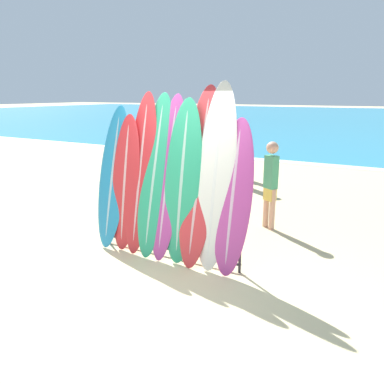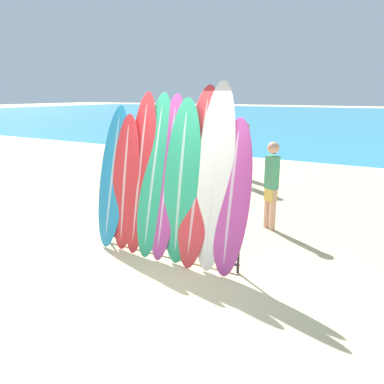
{
  "view_description": "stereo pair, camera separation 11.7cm",
  "coord_description": "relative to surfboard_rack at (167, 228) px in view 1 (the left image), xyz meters",
  "views": [
    {
      "loc": [
        2.73,
        -3.84,
        2.46
      ],
      "look_at": [
        -0.2,
        1.54,
        0.85
      ],
      "focal_mm": 35.0,
      "sensor_mm": 36.0,
      "label": 1
    },
    {
      "loc": [
        2.83,
        -3.79,
        2.46
      ],
      "look_at": [
        -0.2,
        1.54,
        0.85
      ],
      "focal_mm": 35.0,
      "sensor_mm": 36.0,
      "label": 2
    }
  ],
  "objects": [
    {
      "name": "person_mid_beach",
      "position": [
        -1.32,
        4.19,
        0.46
      ],
      "size": [
        0.23,
        0.28,
        1.67
      ],
      "rotation": [
        0.0,
        0.0,
        1.94
      ],
      "color": "#846047",
      "rests_on": "ground_plane"
    },
    {
      "name": "surfboard_slot_2",
      "position": [
        -0.52,
        0.07,
        0.8
      ],
      "size": [
        0.51,
        0.63,
        2.51
      ],
      "color": "red",
      "rests_on": "ground_plane"
    },
    {
      "name": "surfboard_slot_8",
      "position": [
        1.07,
        0.02,
        0.63
      ],
      "size": [
        0.54,
        0.54,
        2.16
      ],
      "color": "#B23D8E",
      "rests_on": "ground_plane"
    },
    {
      "name": "surfboard_slot_3",
      "position": [
        -0.26,
        0.08,
        0.79
      ],
      "size": [
        0.55,
        0.73,
        2.49
      ],
      "color": "#289E70",
      "rests_on": "ground_plane"
    },
    {
      "name": "person_near_water",
      "position": [
        -1.32,
        5.93,
        0.44
      ],
      "size": [
        0.28,
        0.23,
        1.64
      ],
      "rotation": [
        0.0,
        0.0,
        0.4
      ],
      "color": "#846047",
      "rests_on": "ground_plane"
    },
    {
      "name": "surfboard_slot_1",
      "position": [
        -0.78,
        0.01,
        0.63
      ],
      "size": [
        0.53,
        0.44,
        2.16
      ],
      "color": "red",
      "rests_on": "ground_plane"
    },
    {
      "name": "surfboard_slot_7",
      "position": [
        0.78,
        0.06,
        0.87
      ],
      "size": [
        0.57,
        0.57,
        2.65
      ],
      "color": "silver",
      "rests_on": "ground_plane"
    },
    {
      "name": "person_far_right",
      "position": [
        -0.69,
        4.86,
        0.49
      ],
      "size": [
        0.23,
        0.29,
        1.73
      ],
      "rotation": [
        0.0,
        0.0,
        1.46
      ],
      "color": "tan",
      "rests_on": "ground_plane"
    },
    {
      "name": "surfboard_rack",
      "position": [
        0.0,
        0.0,
        0.0
      ],
      "size": [
        2.44,
        0.04,
        0.83
      ],
      "color": "#28282D",
      "rests_on": "ground_plane"
    },
    {
      "name": "ocean_water",
      "position": [
        0.2,
        38.44,
        -0.45
      ],
      "size": [
        120.0,
        60.0,
        0.01
      ],
      "color": "teal",
      "rests_on": "ground_plane"
    },
    {
      "name": "person_far_left",
      "position": [
        1.0,
        1.98,
        0.44
      ],
      "size": [
        0.28,
        0.25,
        1.63
      ],
      "rotation": [
        0.0,
        0.0,
        5.75
      ],
      "color": "tan",
      "rests_on": "ground_plane"
    },
    {
      "name": "surfboard_slot_6",
      "position": [
        0.51,
        0.09,
        0.85
      ],
      "size": [
        0.58,
        0.76,
        2.6
      ],
      "color": "red",
      "rests_on": "ground_plane"
    },
    {
      "name": "ground_plane",
      "position": [
        0.2,
        -0.74,
        -0.45
      ],
      "size": [
        160.0,
        160.0,
        0.0
      ],
      "primitive_type": "plane",
      "color": "beige"
    },
    {
      "name": "surfboard_slot_4",
      "position": [
        -0.02,
        0.08,
        0.78
      ],
      "size": [
        0.49,
        0.71,
        2.48
      ],
      "color": "#B23D8E",
      "rests_on": "ground_plane"
    },
    {
      "name": "surfboard_slot_5",
      "position": [
        0.26,
        0.03,
        0.76
      ],
      "size": [
        0.6,
        0.5,
        2.42
      ],
      "color": "#289E70",
      "rests_on": "ground_plane"
    },
    {
      "name": "surfboard_slot_0",
      "position": [
        -1.06,
        0.05,
        0.69
      ],
      "size": [
        0.55,
        0.64,
        2.29
      ],
      "color": "teal",
      "rests_on": "ground_plane"
    }
  ]
}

